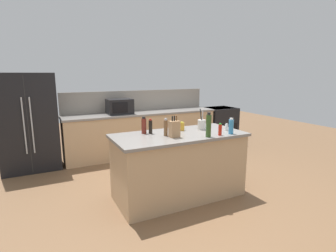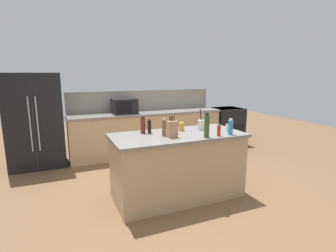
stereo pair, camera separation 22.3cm
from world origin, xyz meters
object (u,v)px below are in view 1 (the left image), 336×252
object	(u,v)px
olive_oil_bottle	(209,125)
salt_shaker	(226,127)
microwave	(120,106)
pepper_grinder	(166,128)
refrigerator	(29,122)
range_oven	(219,125)
knife_block	(174,129)
soy_sauce_bottle	(150,127)
utensil_crock	(202,124)
honey_jar	(182,126)
hot_sauce_bottle	(220,130)
dish_soap_bottle	(231,126)
vinegar_bottle	(144,126)

from	to	relation	value
olive_oil_bottle	salt_shaker	xyz separation A→B (m)	(0.47, 0.21, -0.11)
microwave	pepper_grinder	distance (m)	2.22
refrigerator	range_oven	xyz separation A→B (m)	(4.35, -0.05, -0.43)
knife_block	soy_sauce_bottle	size ratio (longest dim) A/B	1.37
soy_sauce_bottle	microwave	bearing A→B (deg)	85.98
knife_block	olive_oil_bottle	world-z (taller)	olive_oil_bottle
range_oven	salt_shaker	distance (m)	2.92
utensil_crock	knife_block	bearing A→B (deg)	-157.68
utensil_crock	honey_jar	xyz separation A→B (m)	(-0.30, 0.08, -0.02)
honey_jar	knife_block	bearing A→B (deg)	-132.62
hot_sauce_bottle	range_oven	bearing A→B (deg)	52.25
microwave	utensil_crock	xyz separation A→B (m)	(0.66, -2.10, -0.08)
range_oven	microwave	bearing A→B (deg)	180.00
refrigerator	microwave	distance (m)	1.73
refrigerator	pepper_grinder	distance (m)	2.85
range_oven	pepper_grinder	bearing A→B (deg)	-139.93
utensil_crock	dish_soap_bottle	xyz separation A→B (m)	(0.21, -0.43, 0.02)
vinegar_bottle	pepper_grinder	xyz separation A→B (m)	(0.21, -0.27, 0.00)
honey_jar	dish_soap_bottle	xyz separation A→B (m)	(0.51, -0.51, 0.05)
knife_block	soy_sauce_bottle	bearing A→B (deg)	116.18
microwave	honey_jar	xyz separation A→B (m)	(0.36, -2.02, -0.10)
range_oven	honey_jar	bearing A→B (deg)	-138.39
honey_jar	range_oven	bearing A→B (deg)	41.61
knife_block	hot_sauce_bottle	world-z (taller)	knife_block
dish_soap_bottle	salt_shaker	size ratio (longest dim) A/B	2.07
knife_block	pepper_grinder	distance (m)	0.14
range_oven	knife_block	bearing A→B (deg)	-137.66
knife_block	honey_jar	xyz separation A→B (m)	(0.30, 0.33, -0.05)
pepper_grinder	knife_block	bearing A→B (deg)	-61.28
microwave	pepper_grinder	size ratio (longest dim) A/B	2.13
hot_sauce_bottle	refrigerator	bearing A→B (deg)	132.86
honey_jar	salt_shaker	distance (m)	0.67
microwave	vinegar_bottle	bearing A→B (deg)	-96.43
refrigerator	salt_shaker	distance (m)	3.58
microwave	soy_sauce_bottle	bearing A→B (deg)	-94.02
refrigerator	dish_soap_bottle	distance (m)	3.66
hot_sauce_bottle	utensil_crock	bearing A→B (deg)	91.77
pepper_grinder	dish_soap_bottle	xyz separation A→B (m)	(0.88, -0.30, -0.01)
salt_shaker	hot_sauce_bottle	bearing A→B (deg)	-143.77
olive_oil_bottle	utensil_crock	bearing A→B (deg)	67.11
microwave	knife_block	xyz separation A→B (m)	(0.06, -2.34, -0.04)
soy_sauce_bottle	range_oven	bearing A→B (deg)	35.82
utensil_crock	vinegar_bottle	distance (m)	0.89
olive_oil_bottle	vinegar_bottle	bearing A→B (deg)	139.98
utensil_crock	olive_oil_bottle	size ratio (longest dim) A/B	0.96
vinegar_bottle	soy_sauce_bottle	bearing A→B (deg)	-33.04
vinegar_bottle	soy_sauce_bottle	xyz separation A→B (m)	(0.08, -0.05, -0.01)
range_oven	soy_sauce_bottle	size ratio (longest dim) A/B	4.35
pepper_grinder	refrigerator	bearing A→B (deg)	127.03
salt_shaker	soy_sauce_bottle	bearing A→B (deg)	163.35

